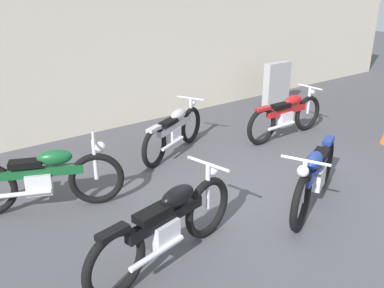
{
  "coord_description": "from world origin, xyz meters",
  "views": [
    {
      "loc": [
        -4.07,
        -3.49,
        2.86
      ],
      "look_at": [
        -0.54,
        1.17,
        0.55
      ],
      "focal_mm": 39.11,
      "sensor_mm": 36.0,
      "label": 1
    }
  ],
  "objects_px": {
    "motorcycle_green": "(44,178)",
    "motorcycle_blue": "(315,175)",
    "motorcycle_red": "(287,115)",
    "motorcycle_black": "(168,225)",
    "motorcycle_silver": "(174,131)",
    "stone_marker": "(277,84)"
  },
  "relations": [
    {
      "from": "motorcycle_green",
      "to": "motorcycle_blue",
      "type": "distance_m",
      "value": 3.55
    },
    {
      "from": "motorcycle_red",
      "to": "motorcycle_blue",
      "type": "xyz_separation_m",
      "value": [
        -1.75,
        -2.0,
        0.01
      ]
    },
    {
      "from": "motorcycle_black",
      "to": "motorcycle_green",
      "type": "bearing_deg",
      "value": 97.09
    },
    {
      "from": "motorcycle_green",
      "to": "motorcycle_silver",
      "type": "distance_m",
      "value": 2.51
    },
    {
      "from": "stone_marker",
      "to": "motorcycle_green",
      "type": "relative_size",
      "value": 0.53
    },
    {
      "from": "motorcycle_black",
      "to": "motorcycle_silver",
      "type": "bearing_deg",
      "value": 41.9
    },
    {
      "from": "stone_marker",
      "to": "motorcycle_silver",
      "type": "bearing_deg",
      "value": -164.9
    },
    {
      "from": "motorcycle_green",
      "to": "motorcycle_silver",
      "type": "relative_size",
      "value": 1.1
    },
    {
      "from": "motorcycle_black",
      "to": "motorcycle_blue",
      "type": "bearing_deg",
      "value": -16.01
    },
    {
      "from": "motorcycle_blue",
      "to": "motorcycle_black",
      "type": "bearing_deg",
      "value": -28.31
    },
    {
      "from": "motorcycle_silver",
      "to": "motorcycle_green",
      "type": "bearing_deg",
      "value": 167.61
    },
    {
      "from": "stone_marker",
      "to": "motorcycle_red",
      "type": "height_order",
      "value": "stone_marker"
    },
    {
      "from": "motorcycle_silver",
      "to": "motorcycle_black",
      "type": "bearing_deg",
      "value": -151.35
    },
    {
      "from": "motorcycle_silver",
      "to": "motorcycle_blue",
      "type": "bearing_deg",
      "value": -105.59
    },
    {
      "from": "motorcycle_black",
      "to": "motorcycle_green",
      "type": "relative_size",
      "value": 1.07
    },
    {
      "from": "motorcycle_black",
      "to": "motorcycle_blue",
      "type": "distance_m",
      "value": 2.24
    },
    {
      "from": "stone_marker",
      "to": "motorcycle_silver",
      "type": "height_order",
      "value": "stone_marker"
    },
    {
      "from": "motorcycle_green",
      "to": "motorcycle_blue",
      "type": "bearing_deg",
      "value": -11.92
    },
    {
      "from": "motorcycle_black",
      "to": "motorcycle_red",
      "type": "xyz_separation_m",
      "value": [
        3.99,
        1.84,
        -0.02
      ]
    },
    {
      "from": "stone_marker",
      "to": "motorcycle_red",
      "type": "bearing_deg",
      "value": -132.74
    },
    {
      "from": "motorcycle_red",
      "to": "motorcycle_blue",
      "type": "bearing_deg",
      "value": -131.48
    },
    {
      "from": "motorcycle_red",
      "to": "motorcycle_blue",
      "type": "height_order",
      "value": "motorcycle_blue"
    }
  ]
}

